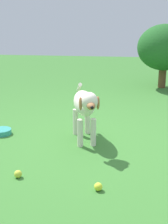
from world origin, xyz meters
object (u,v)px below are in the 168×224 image
at_px(dog, 85,105).
at_px(tennis_ball_0, 18,174).
at_px(tennis_ball_1, 98,187).
at_px(water_bowl, 2,132).

relative_size(dog, tennis_ball_0, 13.40).
height_order(tennis_ball_0, tennis_ball_1, same).
distance_m(dog, tennis_ball_0, 1.05).
bearing_deg(tennis_ball_0, dog, 61.68).
height_order(dog, tennis_ball_1, dog).
bearing_deg(dog, water_bowl, -111.67).
distance_m(dog, tennis_ball_1, 1.08).
distance_m(tennis_ball_1, water_bowl, 1.62).
bearing_deg(water_bowl, tennis_ball_0, -62.04).
bearing_deg(water_bowl, dog, -5.42).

